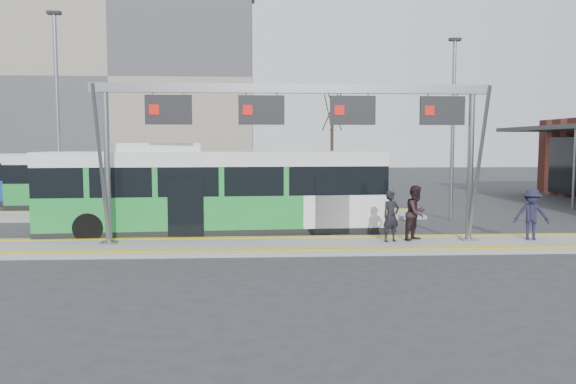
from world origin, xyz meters
name	(u,v)px	position (x,y,z in m)	size (l,w,h in m)	color
ground	(308,248)	(0.00, 0.00, 0.00)	(120.00, 120.00, 0.00)	#2D2D30
platform_main	(308,245)	(0.00, 0.00, 0.07)	(22.00, 3.00, 0.15)	gray
platform_second	(207,215)	(-4.00, 8.00, 0.07)	(20.00, 3.00, 0.15)	gray
tactile_main	(308,243)	(0.00, 0.00, 0.16)	(22.00, 2.65, 0.02)	yellow
tactile_second	(209,210)	(-4.00, 9.15, 0.16)	(20.00, 0.35, 0.02)	yellow
gantry	(297,116)	(-0.35, 0.25, 4.30)	(13.00, 1.68, 5.20)	slate
apartment_block	(124,81)	(-14.00, 36.00, 9.21)	(24.50, 12.50, 18.40)	gray
hero_bus	(215,193)	(-3.22, 2.79, 1.57)	(12.60, 3.41, 3.43)	black
bg_bus_green	(123,182)	(-8.63, 11.59, 1.39)	(11.33, 2.68, 2.82)	black
bg_bus_blue	(52,180)	(-13.05, 13.72, 1.40)	(10.94, 2.67, 2.84)	black
passenger_a	(391,216)	(2.79, 0.12, 1.00)	(0.62, 0.41, 1.70)	black
passenger_b	(416,213)	(3.70, 0.36, 1.08)	(0.90, 0.70, 1.86)	black
passenger_c	(532,214)	(7.64, 0.22, 1.02)	(1.13, 0.65, 1.74)	#1C1B31
tree_left	(208,108)	(-5.96, 32.64, 6.54)	(1.40, 1.40, 8.63)	#382B21
tree_mid	(332,113)	(5.09, 31.66, 6.11)	(1.40, 1.40, 8.05)	#382B21
lamp_west	(58,117)	(-9.27, 3.95, 4.43)	(0.50, 0.25, 8.38)	slate
lamp_east	(453,125)	(6.91, 6.05, 4.21)	(0.50, 0.25, 7.94)	slate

